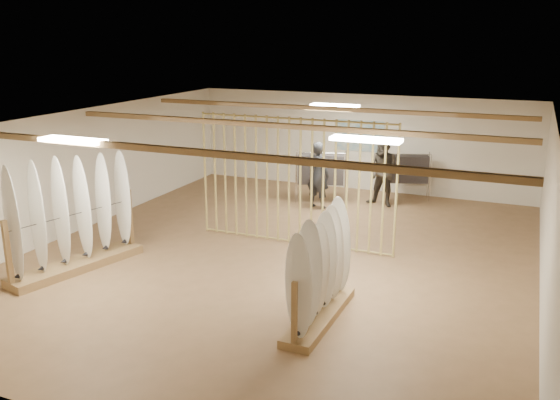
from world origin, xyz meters
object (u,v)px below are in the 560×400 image
at_px(clothing_rack_b, 407,169).
at_px(shopper_b, 383,167).
at_px(rack_left, 74,232).
at_px(shopper_a, 318,171).
at_px(clothing_rack_a, 321,169).
at_px(rack_right, 320,284).

xyz_separation_m(clothing_rack_b, shopper_b, (-0.45, -0.90, 0.20)).
height_order(rack_left, shopper_b, rack_left).
bearing_deg(shopper_a, shopper_b, -141.88).
xyz_separation_m(rack_left, shopper_b, (4.45, 6.74, 0.30)).
distance_m(clothing_rack_a, shopper_b, 1.67).
bearing_deg(clothing_rack_a, shopper_b, -5.99).
bearing_deg(shopper_b, clothing_rack_b, 76.50).
relative_size(shopper_a, shopper_b, 0.95).
bearing_deg(rack_left, shopper_a, 78.72).
relative_size(rack_right, clothing_rack_b, 1.70).
distance_m(rack_left, shopper_a, 6.58).
relative_size(rack_right, clothing_rack_a, 1.58).
bearing_deg(clothing_rack_a, rack_right, -87.77).
xyz_separation_m(rack_right, clothing_rack_b, (-0.19, 7.82, 0.24)).
height_order(rack_right, clothing_rack_a, rack_right).
bearing_deg(rack_right, shopper_b, 96.14).
relative_size(rack_right, shopper_a, 1.12).
relative_size(rack_left, shopper_a, 1.40).
relative_size(rack_right, shopper_b, 1.06).
bearing_deg(rack_left, clothing_rack_a, 81.38).
xyz_separation_m(clothing_rack_a, shopper_a, (0.10, -0.53, 0.08)).
bearing_deg(shopper_a, rack_right, 119.09).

